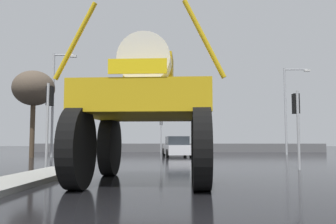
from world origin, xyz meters
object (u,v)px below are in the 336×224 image
oversize_sprayer (148,110)px  streetlight_far_left (55,99)px  traffic_signal_near_left (49,106)px  sedan_ahead (177,147)px  traffic_signal_far_left (161,125)px  bare_tree_left (34,89)px  traffic_signal_near_right (296,112)px  streetlight_far_right (288,105)px

oversize_sprayer → streetlight_far_left: streetlight_far_left is taller
oversize_sprayer → traffic_signal_near_left: 6.53m
sedan_ahead → traffic_signal_far_left: bearing=4.1°
oversize_sprayer → sedan_ahead: bearing=-1.1°
streetlight_far_left → bare_tree_left: size_ratio=1.25×
traffic_signal_near_right → bare_tree_left: 18.57m
oversize_sprayer → bare_tree_left: bare_tree_left is taller
bare_tree_left → traffic_signal_near_right: bearing=-33.3°
oversize_sprayer → traffic_signal_near_right: (5.84, 4.58, 0.28)m
oversize_sprayer → traffic_signal_far_left: size_ratio=1.56×
traffic_signal_near_left → streetlight_far_right: 21.83m
sedan_ahead → streetlight_far_right: 10.92m
traffic_signal_near_left → traffic_signal_near_right: (10.46, 0.01, -0.27)m
streetlight_far_right → bare_tree_left: streetlight_far_right is taller
sedan_ahead → bare_tree_left: bare_tree_left is taller
oversize_sprayer → traffic_signal_far_left: bearing=3.4°
oversize_sprayer → traffic_signal_near_left: oversize_sprayer is taller
traffic_signal_near_right → streetlight_far_left: (-14.20, 11.13, 1.97)m
traffic_signal_near_left → traffic_signal_far_left: size_ratio=0.99×
streetlight_far_right → traffic_signal_near_left: bearing=-133.4°
traffic_signal_far_left → streetlight_far_left: streetlight_far_left is taller
traffic_signal_near_left → streetlight_far_left: 11.87m
oversize_sprayer → sedan_ahead: oversize_sprayer is taller
traffic_signal_near_left → traffic_signal_near_right: size_ratio=1.11×
traffic_signal_near_right → streetlight_far_right: (4.51, 15.80, 1.88)m
traffic_signal_near_left → sedan_ahead: bearing=65.6°
oversize_sprayer → streetlight_far_right: streetlight_far_right is taller
streetlight_far_left → bare_tree_left: streetlight_far_left is taller
traffic_signal_near_left → bare_tree_left: 11.45m
traffic_signal_far_left → traffic_signal_near_right: bearing=-70.8°
traffic_signal_far_left → streetlight_far_right: bearing=-15.8°
traffic_signal_near_right → traffic_signal_far_left: (-6.60, 18.94, 0.29)m
sedan_ahead → traffic_signal_far_left: size_ratio=1.18×
traffic_signal_far_left → bare_tree_left: 12.67m
traffic_signal_near_left → streetlight_far_right: bearing=46.6°
streetlight_far_right → traffic_signal_near_right: bearing=-105.9°
streetlight_far_left → traffic_signal_far_left: bearing=45.8°
traffic_signal_near_right → streetlight_far_right: bearing=74.1°
traffic_signal_near_left → streetlight_far_right: streetlight_far_right is taller
traffic_signal_far_left → streetlight_far_right: (11.11, -3.13, 1.59)m
traffic_signal_far_left → bare_tree_left: (-8.78, -8.85, 2.26)m
streetlight_far_right → bare_tree_left: 20.70m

